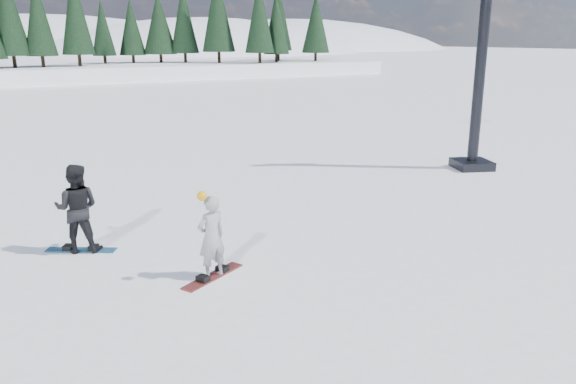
{
  "coord_description": "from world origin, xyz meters",
  "views": [
    {
      "loc": [
        -0.92,
        -10.2,
        4.45
      ],
      "look_at": [
        4.98,
        0.4,
        1.1
      ],
      "focal_mm": 35.0,
      "sensor_mm": 36.0,
      "label": 1
    }
  ],
  "objects": [
    {
      "name": "snowboard_woman",
      "position": [
        2.66,
        -0.8,
        0.01
      ],
      "size": [
        1.46,
        0.94,
        0.03
      ],
      "primitive_type": "cube",
      "rotation": [
        0.0,
        0.0,
        0.48
      ],
      "color": "maroon",
      "rests_on": "ground"
    },
    {
      "name": "snowboarder_woman",
      "position": [
        2.65,
        -0.8,
        0.83
      ],
      "size": [
        0.66,
        0.51,
        1.77
      ],
      "rotation": [
        0.0,
        0.0,
        3.37
      ],
      "color": "#A1A1A6",
      "rests_on": "ground"
    },
    {
      "name": "ground",
      "position": [
        0.0,
        0.0,
        0.0
      ],
      "size": [
        420.0,
        420.0,
        0.0
      ],
      "primitive_type": "plane",
      "color": "white",
      "rests_on": "ground"
    },
    {
      "name": "snowboard_man",
      "position": [
        0.68,
        1.89,
        0.01
      ],
      "size": [
        1.43,
        1.01,
        0.03
      ],
      "primitive_type": "cube",
      "rotation": [
        0.0,
        0.0,
        -0.54
      ],
      "color": "#1B6C98",
      "rests_on": "ground"
    },
    {
      "name": "snowboarder_man",
      "position": [
        0.68,
        1.89,
        0.96
      ],
      "size": [
        1.14,
        1.04,
        1.91
      ],
      "primitive_type": "imported",
      "rotation": [
        0.0,
        0.0,
        2.73
      ],
      "color": "black",
      "rests_on": "ground"
    },
    {
      "name": "lift_tower",
      "position": [
        14.06,
        3.46,
        3.24
      ],
      "size": [
        2.14,
        1.54,
        7.97
      ],
      "rotation": [
        0.0,
        0.0,
        -0.36
      ],
      "color": "black",
      "rests_on": "ground"
    }
  ]
}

